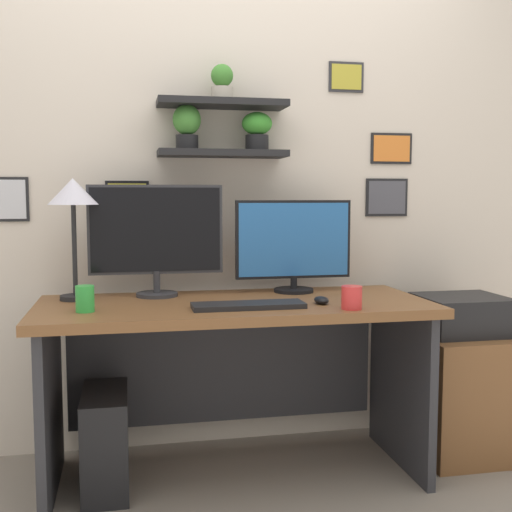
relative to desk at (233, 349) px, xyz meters
name	(u,v)px	position (x,y,z in m)	size (l,w,h in m)	color
ground_plane	(235,476)	(0.00, -0.05, -0.54)	(8.00, 8.00, 0.00)	gray
back_wall_assembly	(219,160)	(0.00, 0.38, 0.82)	(4.40, 0.24, 2.70)	beige
desk	(233,349)	(0.00, 0.00, 0.00)	(1.61, 0.68, 0.75)	brown
monitor_left	(156,235)	(-0.31, 0.16, 0.48)	(0.58, 0.18, 0.48)	#2D2D33
monitor_right	(294,244)	(0.31, 0.16, 0.43)	(0.53, 0.18, 0.42)	black
keyboard	(248,305)	(0.03, -0.21, 0.22)	(0.44, 0.14, 0.02)	black
computer_mouse	(321,300)	(0.34, -0.18, 0.23)	(0.06, 0.09, 0.03)	black
desk_lamp	(73,200)	(-0.65, 0.13, 0.63)	(0.21, 0.21, 0.51)	black
coffee_mug	(352,298)	(0.41, -0.31, 0.26)	(0.08, 0.08, 0.09)	red
pen_cup	(85,299)	(-0.59, -0.17, 0.26)	(0.07, 0.07, 0.10)	green
drawer_cabinet	(460,392)	(1.07, 0.01, -0.26)	(0.44, 0.50, 0.56)	brown
printer	(462,314)	(1.07, 0.01, 0.10)	(0.38, 0.34, 0.17)	black
computer_tower_left	(106,440)	(-0.53, -0.05, -0.34)	(0.18, 0.40, 0.40)	black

